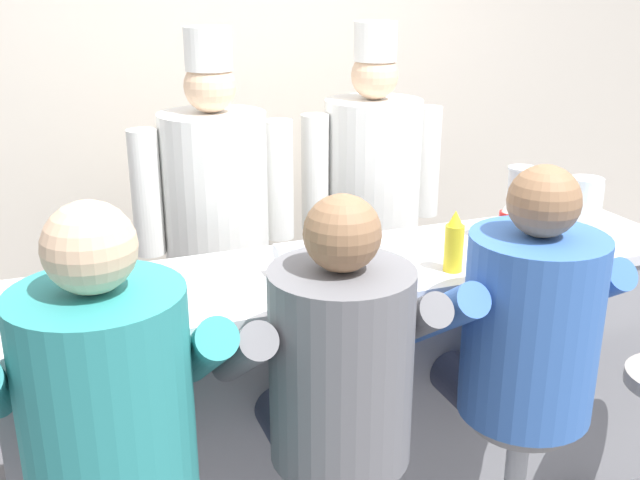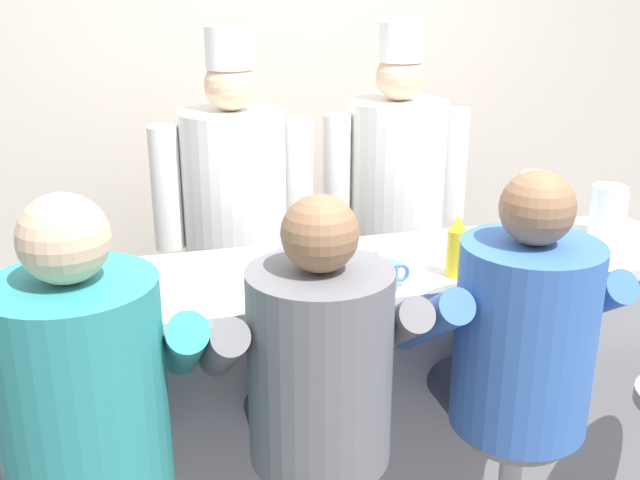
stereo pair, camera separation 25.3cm
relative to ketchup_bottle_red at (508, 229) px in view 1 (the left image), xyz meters
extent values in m
cube|color=beige|center=(-0.52, 1.68, 0.21)|extent=(10.00, 0.06, 2.70)
cube|color=gray|center=(-0.52, 0.13, -0.64)|extent=(2.45, 0.57, 0.99)
cube|color=silver|center=(-0.52, 0.13, -0.13)|extent=(2.50, 0.59, 0.04)
cylinder|color=red|center=(0.00, 0.00, -0.02)|extent=(0.07, 0.07, 0.17)
cone|color=white|center=(0.00, 0.00, 0.09)|extent=(0.06, 0.06, 0.06)
cylinder|color=yellow|center=(-0.25, -0.05, -0.02)|extent=(0.07, 0.07, 0.16)
cone|color=yellow|center=(-0.25, -0.05, 0.09)|extent=(0.05, 0.05, 0.05)
cylinder|color=orange|center=(0.08, 0.02, -0.05)|extent=(0.03, 0.03, 0.12)
cylinder|color=#287F2D|center=(0.08, 0.02, 0.01)|extent=(0.02, 0.02, 0.01)
cylinder|color=silver|center=(0.49, 0.19, 0.00)|extent=(0.13, 0.13, 0.20)
cube|color=silver|center=(0.57, 0.19, 0.01)|extent=(0.02, 0.02, 0.12)
cylinder|color=white|center=(-1.37, 0.05, -0.10)|extent=(0.24, 0.24, 0.02)
ellipsoid|color=#E0BC60|center=(-1.37, 0.05, -0.07)|extent=(0.11, 0.09, 0.03)
cylinder|color=white|center=(-0.38, 0.17, -0.08)|extent=(0.13, 0.13, 0.06)
cylinder|color=beige|center=(-1.61, 0.15, -0.06)|extent=(0.09, 0.09, 0.08)
torus|color=beige|center=(-1.55, 0.15, -0.06)|extent=(0.06, 0.02, 0.06)
cylinder|color=#4C7AB2|center=(-0.52, -0.09, -0.06)|extent=(0.08, 0.08, 0.09)
torus|color=#4C7AB2|center=(-0.47, -0.09, -0.06)|extent=(0.07, 0.01, 0.07)
cylinder|color=#B7BABF|center=(0.13, 0.13, 0.04)|extent=(0.10, 0.10, 0.28)
cylinder|color=silver|center=(0.13, 0.13, 0.18)|extent=(0.11, 0.11, 0.01)
cube|color=silver|center=(-0.79, 0.11, -0.05)|extent=(0.11, 0.06, 0.11)
cube|color=black|center=(-0.79, 0.07, -0.05)|extent=(0.07, 0.01, 0.04)
cylinder|color=#33384C|center=(-1.57, -0.22, -0.43)|extent=(0.16, 0.43, 0.16)
cylinder|color=#33384C|center=(-1.35, -0.22, -0.43)|extent=(0.16, 0.43, 0.16)
cylinder|color=teal|center=(-1.46, -0.43, -0.14)|extent=(0.43, 0.43, 0.61)
cylinder|color=teal|center=(-1.19, -0.31, -0.11)|extent=(0.11, 0.46, 0.37)
sphere|color=#DBB28E|center=(-1.46, -0.43, 0.27)|extent=(0.22, 0.22, 0.22)
cylinder|color=gray|center=(-0.83, -0.43, -0.47)|extent=(0.32, 0.32, 0.05)
cylinder|color=#33384C|center=(-0.93, -0.23, -0.43)|extent=(0.15, 0.40, 0.15)
cylinder|color=#33384C|center=(-0.73, -0.23, -0.43)|extent=(0.15, 0.40, 0.15)
cylinder|color=slate|center=(-0.83, -0.43, -0.16)|extent=(0.40, 0.40, 0.57)
cylinder|color=slate|center=(-1.08, -0.32, -0.13)|extent=(0.10, 0.43, 0.35)
cylinder|color=slate|center=(-0.58, -0.32, -0.13)|extent=(0.10, 0.43, 0.35)
sphere|color=#8C6647|center=(-0.83, -0.43, 0.23)|extent=(0.21, 0.21, 0.21)
cylinder|color=gray|center=(-0.20, -0.43, -0.47)|extent=(0.32, 0.32, 0.05)
cylinder|color=#33384C|center=(-0.30, -0.23, -0.43)|extent=(0.16, 0.41, 0.16)
cylinder|color=#33384C|center=(-0.10, -0.23, -0.43)|extent=(0.16, 0.41, 0.16)
cylinder|color=#3866B7|center=(-0.20, -0.43, -0.15)|extent=(0.41, 0.41, 0.59)
cylinder|color=#3866B7|center=(-0.46, -0.32, -0.12)|extent=(0.11, 0.45, 0.36)
cylinder|color=#3866B7|center=(0.06, -0.32, -0.12)|extent=(0.11, 0.45, 0.36)
sphere|color=#8C6647|center=(-0.20, -0.43, 0.25)|extent=(0.21, 0.21, 0.21)
cube|color=#232328|center=(-0.85, 0.92, -0.72)|extent=(0.35, 0.19, 0.84)
cube|color=white|center=(-0.85, 0.87, -0.55)|extent=(0.31, 0.02, 0.50)
cylinder|color=white|center=(-0.85, 0.92, 0.01)|extent=(0.45, 0.45, 0.63)
sphere|color=#DBB28E|center=(-0.85, 0.92, 0.43)|extent=(0.22, 0.22, 0.22)
cylinder|color=white|center=(-0.85, 0.92, 0.58)|extent=(0.19, 0.19, 0.17)
cylinder|color=white|center=(-1.14, 0.92, 0.01)|extent=(0.13, 0.13, 0.53)
cylinder|color=white|center=(-0.56, 0.92, 0.01)|extent=(0.13, 0.13, 0.53)
cube|color=#232328|center=(-0.08, 0.99, -0.72)|extent=(0.35, 0.19, 0.84)
cube|color=white|center=(-0.08, 0.94, -0.55)|extent=(0.31, 0.02, 0.50)
cylinder|color=white|center=(-0.08, 0.99, 0.01)|extent=(0.45, 0.45, 0.63)
sphere|color=#DBB28E|center=(-0.08, 0.99, 0.43)|extent=(0.22, 0.22, 0.22)
cylinder|color=white|center=(-0.08, 0.99, 0.58)|extent=(0.19, 0.19, 0.17)
cylinder|color=white|center=(-0.37, 0.99, 0.01)|extent=(0.13, 0.13, 0.53)
cylinder|color=white|center=(0.21, 0.99, 0.01)|extent=(0.13, 0.13, 0.53)
camera|label=1|loc=(-1.55, -2.13, 0.86)|focal=42.00mm
camera|label=2|loc=(-1.31, -2.21, 0.86)|focal=42.00mm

